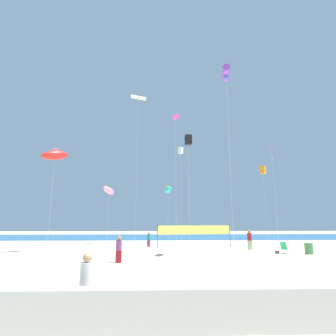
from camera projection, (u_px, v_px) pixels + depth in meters
name	position (u px, v px, depth m)	size (l,w,h in m)	color
ground_plane	(178.00, 262.00, 17.49)	(120.00, 120.00, 0.00)	beige
ocean_band	(166.00, 237.00, 47.56)	(120.00, 20.00, 0.01)	#28608C
boardwalk_ledge	(213.00, 310.00, 6.41)	(28.00, 0.44, 0.98)	#B7B7BC
mother_figure	(86.00, 281.00, 7.64)	(0.38, 0.38, 1.67)	navy
toddler_figure	(107.00, 299.00, 7.50)	(0.19, 0.19, 0.83)	#99B28C
beachgoer_teal_shirt	(149.00, 239.00, 27.90)	(0.35, 0.35, 1.52)	#7A3872
beachgoer_maroon_shirt	(250.00, 239.00, 25.29)	(0.42, 0.42, 1.84)	#99B28C
beachgoer_plum_shirt	(119.00, 248.00, 17.21)	(0.38, 0.38, 1.65)	maroon
folding_beach_chair	(284.00, 247.00, 22.39)	(0.52, 0.65, 0.89)	#1E8C4C
trash_barrel	(309.00, 249.00, 21.76)	(0.65, 0.65, 0.86)	#3F7F4C
volleyball_net	(195.00, 231.00, 27.80)	(7.70, 1.68, 2.40)	#4C4C51
beach_handbag	(277.00, 252.00, 22.00)	(0.29, 0.15, 0.23)	#2D2D33
kite_violet_tube	(226.00, 73.00, 23.12)	(0.97, 1.93, 15.28)	silver
kite_black_box	(188.00, 140.00, 33.47)	(0.87, 0.87, 13.05)	silver
kite_cyan_inflatable	(168.00, 190.00, 34.57)	(1.27, 2.07, 7.05)	silver
kite_orange_box	(263.00, 170.00, 38.04)	(0.96, 0.96, 10.23)	silver
kite_white_tube	(138.00, 98.00, 40.85)	(2.34, 1.33, 21.12)	silver
kite_violet_diamond	(272.00, 151.00, 35.15)	(0.59, 0.60, 11.98)	silver
kite_red_inflatable	(55.00, 155.00, 24.80)	(2.50, 2.45, 9.20)	silver
kite_white_box	(180.00, 151.00, 37.06)	(0.75, 0.75, 12.54)	silver
kite_magenta_diamond	(175.00, 118.00, 25.74)	(0.87, 0.87, 12.56)	silver
kite_pink_inflatable	(109.00, 190.00, 31.55)	(1.50, 2.17, 6.70)	silver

